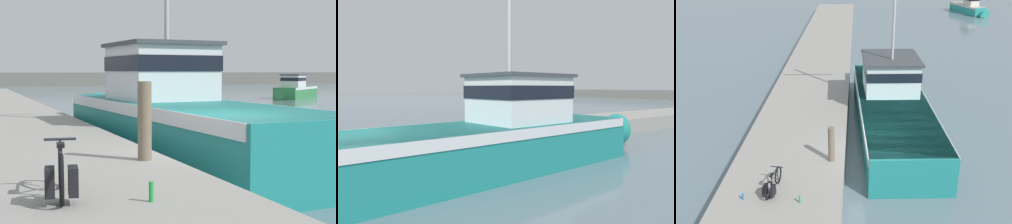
# 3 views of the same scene
# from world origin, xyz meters

# --- Properties ---
(ground_plane) EXTENTS (320.00, 320.00, 0.00)m
(ground_plane) POSITION_xyz_m (0.00, 0.00, 0.00)
(ground_plane) COLOR slate
(fishing_boat_main) EXTENTS (4.04, 14.48, 8.40)m
(fishing_boat_main) POSITION_xyz_m (0.91, 4.82, 1.24)
(fishing_boat_main) COLOR teal
(fishing_boat_main) RESTS_ON ground_plane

